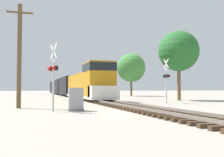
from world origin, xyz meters
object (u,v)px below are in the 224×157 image
(freight_train, at_px, (66,87))
(crossing_signal_far, at_px, (167,77))
(relay_cabinet, at_px, (76,100))
(tree_mid_background, at_px, (131,68))
(utility_pole, at_px, (19,54))
(crossing_signal_near, at_px, (53,72))
(tree_far_right, at_px, (179,51))

(freight_train, xyz_separation_m, crossing_signal_far, (5.49, -32.08, 0.59))
(relay_cabinet, xyz_separation_m, tree_mid_background, (16.02, 31.78, 4.85))
(crossing_signal_far, distance_m, utility_pole, 13.54)
(crossing_signal_near, bearing_deg, crossing_signal_far, 100.31)
(crossing_signal_far, relative_size, tree_mid_background, 0.51)
(crossing_signal_far, relative_size, relay_cabinet, 2.97)
(crossing_signal_far, bearing_deg, relay_cabinet, 121.99)
(relay_cabinet, height_order, utility_pole, utility_pole)
(freight_train, distance_m, crossing_signal_far, 32.56)
(crossing_signal_near, height_order, utility_pole, utility_pole)
(crossing_signal_near, distance_m, tree_far_right, 19.85)
(utility_pole, bearing_deg, freight_train, 77.53)
(crossing_signal_near, height_order, crossing_signal_far, crossing_signal_far)
(crossing_signal_near, relative_size, utility_pole, 0.55)
(relay_cabinet, distance_m, tree_far_right, 19.07)
(crossing_signal_near, relative_size, tree_far_right, 0.49)
(crossing_signal_near, xyz_separation_m, relay_cabinet, (1.40, 0.13, -1.70))
(utility_pole, xyz_separation_m, tree_mid_background, (19.51, 28.29, 1.73))
(utility_pole, distance_m, tree_far_right, 19.61)
(crossing_signal_near, height_order, tree_far_right, tree_far_right)
(tree_far_right, bearing_deg, crossing_signal_near, -143.40)
(freight_train, distance_m, crossing_signal_near, 38.84)
(tree_mid_background, bearing_deg, crossing_signal_far, -103.88)
(freight_train, height_order, relay_cabinet, freight_train)
(tree_mid_background, bearing_deg, freight_train, 151.10)
(utility_pole, relative_size, tree_mid_background, 0.89)
(crossing_signal_far, xyz_separation_m, utility_pole, (-13.19, -2.73, 1.35))
(relay_cabinet, bearing_deg, utility_pole, 135.01)
(crossing_signal_near, relative_size, relay_cabinet, 2.85)
(freight_train, bearing_deg, tree_far_right, -69.39)
(freight_train, xyz_separation_m, tree_far_right, (10.07, -26.78, 4.04))
(freight_train, relative_size, tree_mid_background, 7.37)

